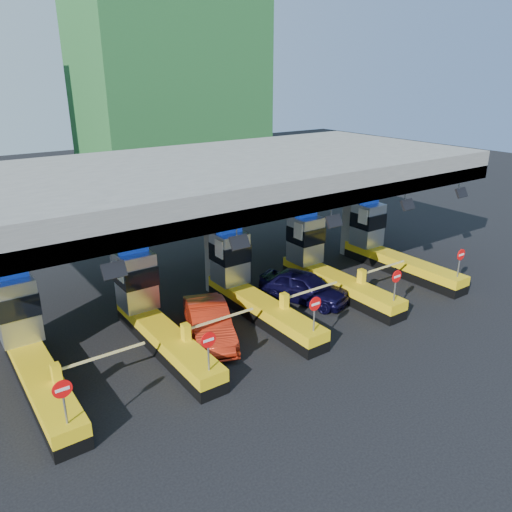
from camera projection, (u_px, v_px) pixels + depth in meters
ground at (250, 312)px, 24.53m from camera, size 120.00×120.00×0.00m
toll_canopy at (217, 179)px, 24.59m from camera, size 28.00×12.09×7.00m
toll_lane_far_left at (29, 345)px, 18.83m from camera, size 4.43×8.00×4.16m
toll_lane_left at (152, 310)px, 21.54m from camera, size 4.43×8.00×4.16m
toll_lane_center at (247, 284)px, 24.25m from camera, size 4.43×8.00×4.16m
toll_lane_right at (323, 262)px, 26.97m from camera, size 4.43×8.00×4.16m
toll_lane_far_right at (385, 245)px, 29.68m from camera, size 4.43×8.00×4.16m
bg_building_scaffold at (167, 41)px, 50.64m from camera, size 18.00×12.00×28.00m
van at (304, 287)px, 25.41m from camera, size 3.60×5.04×1.60m
red_car at (209, 323)px, 21.74m from camera, size 3.22×5.10×1.59m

